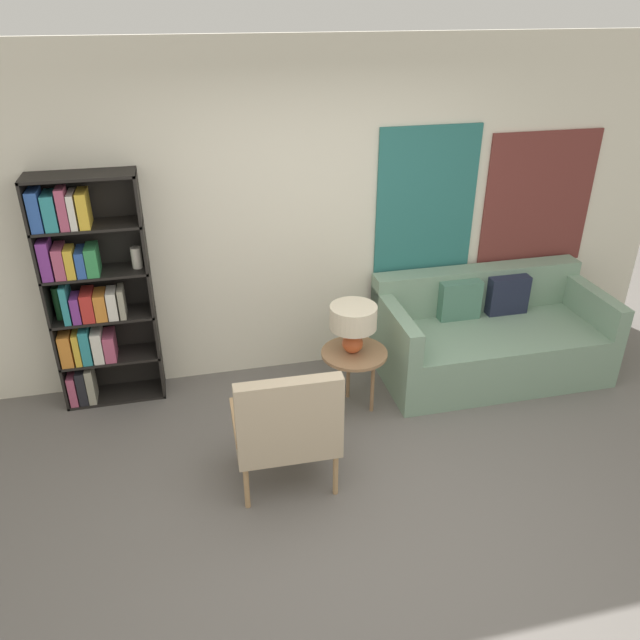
# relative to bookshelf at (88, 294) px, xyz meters

# --- Properties ---
(ground_plane) EXTENTS (14.00, 14.00, 0.00)m
(ground_plane) POSITION_rel_bookshelf_xyz_m (1.74, -1.84, -0.93)
(ground_plane) COLOR #66605B
(wall_back) EXTENTS (6.40, 0.08, 2.70)m
(wall_back) POSITION_rel_bookshelf_xyz_m (1.80, 0.19, 0.42)
(wall_back) COLOR silver
(wall_back) RESTS_ON ground_plane
(bookshelf) EXTENTS (0.77, 0.30, 1.84)m
(bookshelf) POSITION_rel_bookshelf_xyz_m (0.00, 0.00, 0.00)
(bookshelf) COLOR black
(bookshelf) RESTS_ON ground_plane
(armchair) EXTENTS (0.68, 0.57, 0.92)m
(armchair) POSITION_rel_bookshelf_xyz_m (1.26, -1.38, -0.42)
(armchair) COLOR tan
(armchair) RESTS_ON ground_plane
(couch) EXTENTS (1.88, 0.95, 0.83)m
(couch) POSITION_rel_bookshelf_xyz_m (3.22, -0.31, -0.62)
(couch) COLOR gray
(couch) RESTS_ON ground_plane
(side_table) EXTENTS (0.51, 0.51, 0.52)m
(side_table) POSITION_rel_bookshelf_xyz_m (1.93, -0.61, -0.47)
(side_table) COLOR #99704C
(side_table) RESTS_ON ground_plane
(table_lamp) EXTENTS (0.35, 0.35, 0.39)m
(table_lamp) POSITION_rel_bookshelf_xyz_m (1.91, -0.60, -0.15)
(table_lamp) COLOR #C65128
(table_lamp) RESTS_ON side_table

